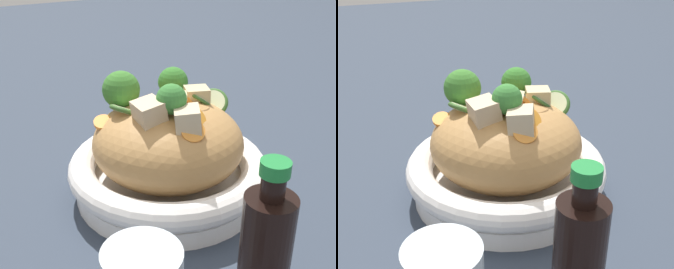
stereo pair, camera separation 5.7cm
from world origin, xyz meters
TOP-DOWN VIEW (x-y plane):
  - ground_plane at (0.00, 0.00)m, footprint 3.00×3.00m
  - serving_bowl at (0.00, 0.00)m, footprint 0.26×0.26m
  - noodle_heap at (-0.00, 0.00)m, footprint 0.19×0.19m
  - broccoli_florets at (0.01, -0.04)m, footprint 0.14×0.13m
  - carrot_coins at (0.01, 0.02)m, footprint 0.13×0.12m
  - zucchini_slices at (-0.03, -0.02)m, footprint 0.17×0.06m
  - chicken_chunks at (0.00, 0.02)m, footprint 0.12×0.10m
  - soy_sauce_bottle at (0.01, 0.22)m, footprint 0.05×0.05m

SIDE VIEW (x-z plane):
  - ground_plane at x=0.00m, z-range 0.00..0.00m
  - serving_bowl at x=0.00m, z-range 0.00..0.06m
  - soy_sauce_bottle at x=0.01m, z-range -0.01..0.15m
  - noodle_heap at x=0.00m, z-range 0.02..0.13m
  - zucchini_slices at x=-0.03m, z-range 0.10..0.14m
  - carrot_coins at x=0.01m, z-range 0.10..0.14m
  - chicken_chunks at x=0.00m, z-range 0.11..0.15m
  - broccoli_florets at x=0.01m, z-range 0.11..0.16m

